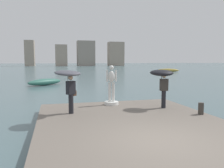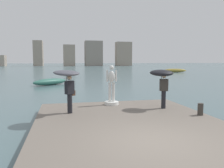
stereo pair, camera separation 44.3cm
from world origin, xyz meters
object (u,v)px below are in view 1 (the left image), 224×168
object	(u,v)px
onlooker_right	(162,76)
boat_leftward	(168,70)
statue_white_figure	(111,90)
mooring_bollard	(201,109)
onlooker_left	(69,79)
boat_mid	(45,82)

from	to	relation	value
onlooker_right	boat_leftward	distance (m)	45.71
statue_white_figure	mooring_bollard	world-z (taller)	statue_white_figure
onlooker_left	boat_mid	bearing A→B (deg)	95.49
onlooker_left	boat_mid	xyz separation A→B (m)	(-1.61, 16.73, -1.63)
statue_white_figure	mooring_bollard	size ratio (longest dim) A/B	4.07
onlooker_left	boat_leftward	bearing A→B (deg)	56.84
onlooker_left	boat_mid	world-z (taller)	onlooker_left
statue_white_figure	onlooker_left	bearing A→B (deg)	-145.97
mooring_bollard	boat_leftward	size ratio (longest dim) A/B	0.10
onlooker_right	mooring_bollard	bearing A→B (deg)	-58.97
onlooker_left	mooring_bollard	size ratio (longest dim) A/B	3.79
statue_white_figure	boat_mid	distance (m)	15.66
mooring_bollard	boat_leftward	bearing A→B (deg)	63.76
onlooker_left	boat_leftward	xyz separation A→B (m)	(26.36, 40.34, -1.57)
onlooker_left	boat_leftward	distance (m)	48.21
onlooker_left	mooring_bollard	xyz separation A→B (m)	(5.68, -1.60, -1.33)
onlooker_right	boat_leftward	bearing A→B (deg)	61.61
onlooker_right	mooring_bollard	xyz separation A→B (m)	(1.05, -1.75, -1.34)
statue_white_figure	onlooker_right	size ratio (longest dim) A/B	1.09
statue_white_figure	onlooker_right	xyz separation A→B (m)	(2.25, -1.46, 0.82)
statue_white_figure	boat_mid	world-z (taller)	statue_white_figure
onlooker_right	onlooker_left	bearing A→B (deg)	-178.13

